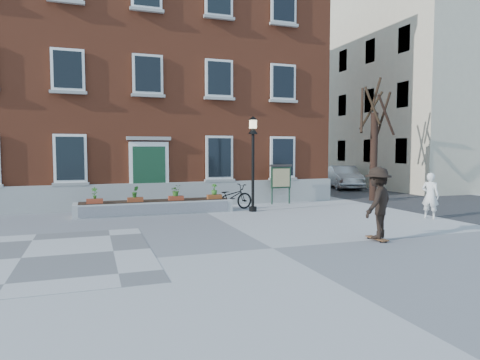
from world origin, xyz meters
name	(u,v)px	position (x,y,z in m)	size (l,w,h in m)	color
ground	(273,248)	(0.00, 0.00, 0.00)	(100.00, 100.00, 0.00)	#9D9D9F
checker_patch	(21,258)	(-6.00, 1.00, 0.01)	(6.00, 6.00, 0.01)	#5C5C5F
bicycle	(230,197)	(1.18, 7.19, 0.54)	(0.72, 2.07, 1.09)	black
parked_car	(344,177)	(11.40, 14.38, 0.75)	(1.60, 4.58, 1.51)	#ACAEB0
bystander	(430,196)	(7.44, 2.50, 0.86)	(0.62, 0.41, 1.71)	white
brick_building	(136,81)	(-2.00, 13.98, 6.30)	(18.40, 10.85, 12.60)	brown
planter_assembly	(156,206)	(-1.99, 7.18, 0.31)	(6.20, 1.12, 1.15)	#BABBB6
bare_tree	(374,145)	(9.01, 8.01, 2.79)	(1.83, 1.83, 6.16)	black
side_street	(378,96)	(17.99, 19.78, 7.02)	(15.20, 36.00, 14.50)	#343437
lamp_post	(253,150)	(1.92, 6.43, 2.54)	(0.40, 0.40, 3.93)	black
notice_board	(281,177)	(4.03, 8.28, 1.26)	(1.10, 0.16, 1.87)	#1A3527
skateboarder	(378,203)	(3.16, -0.08, 1.07)	(1.49, 1.32, 2.08)	brown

